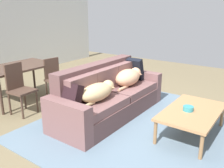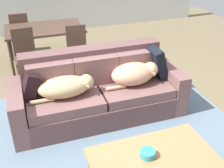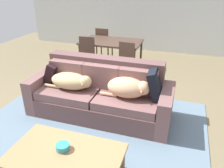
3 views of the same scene
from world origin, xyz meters
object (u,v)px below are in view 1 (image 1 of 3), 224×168
(dog_on_left_cushion, at_px, (98,92))
(throw_pillow_by_left_arm, at_px, (70,96))
(dog_on_right_cushion, at_px, (129,77))
(coffee_table, at_px, (192,113))
(dining_chair_near_left, at_px, (19,87))
(bowl_on_coffee_table, at_px, (188,108))
(couch, at_px, (108,96))
(dining_chair_near_right, at_px, (55,77))
(dining_table, at_px, (18,69))
(throw_pillow_by_right_arm, at_px, (132,69))

(dog_on_left_cushion, distance_m, throw_pillow_by_left_arm, 0.49)
(dog_on_left_cushion, distance_m, dog_on_right_cushion, 0.96)
(coffee_table, bearing_deg, dining_chair_near_left, 109.45)
(dog_on_right_cushion, distance_m, bowl_on_coffee_table, 1.40)
(dog_on_right_cushion, height_order, bowl_on_coffee_table, dog_on_right_cushion)
(coffee_table, distance_m, bowl_on_coffee_table, 0.10)
(couch, relative_size, throw_pillow_by_left_arm, 6.46)
(dining_chair_near_left, xyz_separation_m, dining_chair_near_right, (0.91, 0.05, -0.03))
(dog_on_right_cushion, relative_size, dining_table, 0.54)
(dining_table, bearing_deg, dog_on_right_cushion, -65.43)
(dog_on_right_cushion, xyz_separation_m, coffee_table, (-0.37, -1.37, -0.25))
(bowl_on_coffee_table, height_order, dining_chair_near_right, dining_chair_near_right)
(throw_pillow_by_left_arm, bearing_deg, dining_chair_near_left, 88.73)
(throw_pillow_by_right_arm, xyz_separation_m, dining_table, (-1.35, 1.95, 0.00))
(dog_on_right_cushion, relative_size, throw_pillow_by_right_arm, 1.66)
(dog_on_left_cushion, bearing_deg, throw_pillow_by_left_arm, 157.98)
(dog_on_right_cushion, bearing_deg, dining_chair_near_left, 133.02)
(dining_table, height_order, dining_chair_near_left, dining_chair_near_left)
(couch, relative_size, dog_on_left_cushion, 2.84)
(throw_pillow_by_left_arm, bearing_deg, dining_chair_near_right, 55.74)
(dining_table, xyz_separation_m, dining_chair_near_left, (-0.42, -0.62, -0.16))
(dog_on_left_cushion, height_order, bowl_on_coffee_table, dog_on_left_cushion)
(dog_on_left_cushion, xyz_separation_m, dining_table, (-0.00, 2.13, 0.07))
(dog_on_right_cushion, xyz_separation_m, dining_chair_near_right, (-0.47, 1.55, -0.14))
(dining_table, distance_m, dining_chair_near_right, 0.77)
(throw_pillow_by_right_arm, relative_size, bowl_on_coffee_table, 3.00)
(dog_on_left_cushion, distance_m, dining_chair_near_left, 1.57)
(couch, distance_m, bowl_on_coffee_table, 1.44)
(couch, height_order, dining_chair_near_right, couch)
(bowl_on_coffee_table, bearing_deg, coffee_table, -44.59)
(dog_on_left_cushion, height_order, throw_pillow_by_right_arm, throw_pillow_by_right_arm)
(throw_pillow_by_left_arm, xyz_separation_m, throw_pillow_by_right_arm, (1.80, -0.01, 0.05))
(dog_on_left_cushion, relative_size, throw_pillow_by_right_arm, 1.79)
(coffee_table, distance_m, dining_chair_near_left, 3.04)
(dining_chair_near_left, bearing_deg, throw_pillow_by_right_arm, -41.09)
(couch, distance_m, dining_table, 2.07)
(couch, bearing_deg, dining_chair_near_left, 122.60)
(coffee_table, xyz_separation_m, dining_chair_near_left, (-1.01, 2.87, 0.14))
(dog_on_right_cushion, bearing_deg, dog_on_left_cushion, -178.72)
(throw_pillow_by_right_arm, bearing_deg, dog_on_left_cushion, -172.58)
(throw_pillow_by_left_arm, distance_m, dining_table, 1.99)
(couch, xyz_separation_m, coffee_table, (0.14, -1.49, 0.01))
(bowl_on_coffee_table, xyz_separation_m, dining_table, (-0.54, 3.43, 0.23))
(dog_on_right_cushion, bearing_deg, dining_chair_near_right, 107.32)
(dining_table, bearing_deg, bowl_on_coffee_table, -81.00)
(throw_pillow_by_right_arm, xyz_separation_m, dining_chair_near_left, (-1.77, 1.34, -0.16))
(bowl_on_coffee_table, xyz_separation_m, dining_chair_near_right, (-0.05, 2.86, 0.04))
(dog_on_left_cushion, bearing_deg, couch, 17.11)
(dog_on_left_cushion, distance_m, coffee_table, 1.49)
(dog_on_right_cushion, xyz_separation_m, throw_pillow_by_right_arm, (0.39, 0.16, 0.05))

